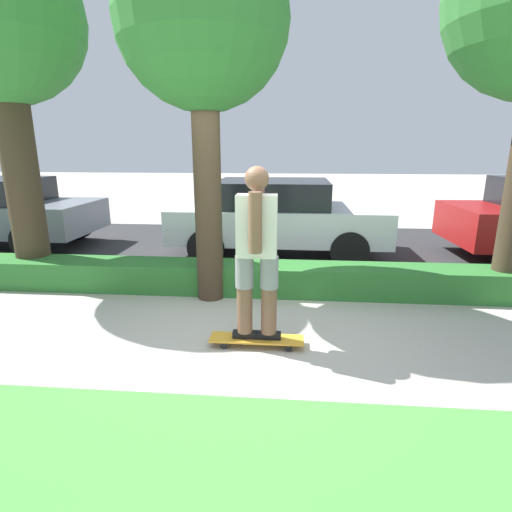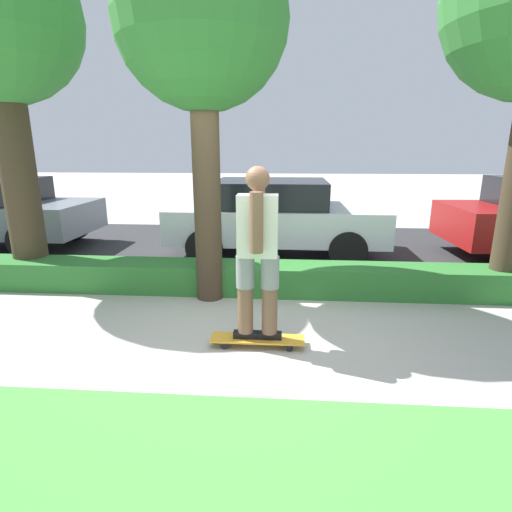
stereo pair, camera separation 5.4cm
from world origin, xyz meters
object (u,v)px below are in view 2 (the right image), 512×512
at_px(skateboard, 257,339).
at_px(parked_car_middle, 275,216).
at_px(skater_person, 258,251).
at_px(tree_mid, 202,27).

distance_m(skateboard, parked_car_middle, 3.95).
relative_size(skateboard, skater_person, 0.56).
bearing_deg(skateboard, skater_person, 135.00).
bearing_deg(skater_person, parked_car_middle, 88.89).
height_order(skateboard, parked_car_middle, parked_car_middle).
relative_size(skateboard, parked_car_middle, 0.25).
xyz_separation_m(skateboard, skater_person, (-0.00, 0.00, 0.97)).
bearing_deg(parked_car_middle, tree_mid, -108.12).
bearing_deg(tree_mid, skateboard, -60.95).
height_order(skater_person, parked_car_middle, skater_person).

